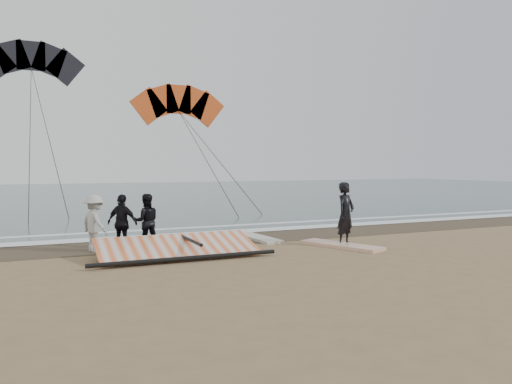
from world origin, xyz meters
The scene contains 12 objects.
ground centered at (0.00, 0.00, 0.00)m, with size 120.00×120.00×0.00m, color #8C704C.
sea centered at (0.00, 33.00, 0.01)m, with size 120.00×54.00×0.02m, color #233838.
wet_sand centered at (0.00, 4.50, 0.01)m, with size 120.00×2.80×0.01m, color #4C3D2B.
foam_near centered at (0.00, 5.90, 0.03)m, with size 120.00×0.90×0.01m, color white.
foam_far centered at (0.00, 7.60, 0.03)m, with size 120.00×0.45×0.01m, color white.
man_main centered at (2.75, 1.73, 0.95)m, with size 0.69×0.46×1.91m, color black.
board_white centered at (2.44, 1.49, 0.05)m, with size 0.71×2.55×0.10m, color silver.
board_cream centered at (0.85, 3.90, 0.05)m, with size 0.61×2.30×0.10m, color beige.
trio_cluster centered at (-3.62, 3.57, 0.80)m, with size 2.30×1.36×1.61m.
sail_rig centered at (-2.44, 2.03, 0.20)m, with size 4.79×2.07×0.52m.
kite_red centered at (3.80, 23.48, 6.47)m, with size 7.58×6.87×14.90m.
kite_dark centered at (-5.55, 27.29, 9.35)m, with size 8.00×8.25×18.65m.
Camera 1 is at (-5.90, -10.70, 2.39)m, focal length 35.00 mm.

